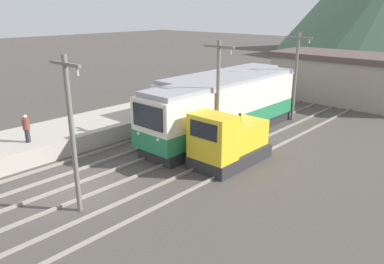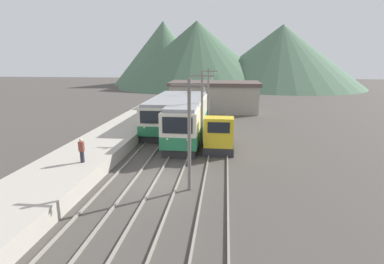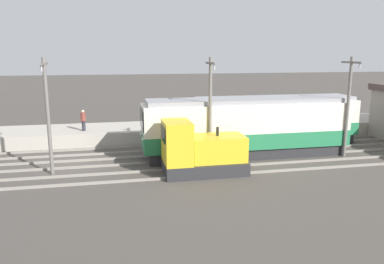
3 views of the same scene
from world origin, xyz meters
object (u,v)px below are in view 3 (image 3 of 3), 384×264
at_px(commuter_train_left, 274,122).
at_px(commuter_train_center, 246,129).
at_px(catenary_mast_near, 48,112).
at_px(catenary_mast_mid, 210,107).
at_px(shunting_locomotive, 200,152).
at_px(catenary_mast_far, 348,103).
at_px(person_on_platform, 83,120).

distance_m(commuter_train_left, commuter_train_center, 4.28).
distance_m(catenary_mast_near, catenary_mast_mid, 9.02).
bearing_deg(catenary_mast_near, catenary_mast_mid, 90.00).
relative_size(shunting_locomotive, catenary_mast_near, 0.72).
relative_size(catenary_mast_near, catenary_mast_far, 1.00).
bearing_deg(shunting_locomotive, person_on_platform, -141.23).
distance_m(commuter_train_left, catenary_mast_mid, 7.63).
height_order(commuter_train_left, catenary_mast_near, catenary_mast_near).
bearing_deg(catenary_mast_far, shunting_locomotive, -81.49).
bearing_deg(catenary_mast_near, shunting_locomotive, 79.54).
bearing_deg(shunting_locomotive, catenary_mast_near, -100.46).
distance_m(commuter_train_center, catenary_mast_mid, 3.61).
bearing_deg(catenary_mast_far, commuter_train_left, -145.02).
height_order(commuter_train_left, commuter_train_center, commuter_train_center).
distance_m(commuter_train_left, person_on_platform, 14.07).
height_order(catenary_mast_near, catenary_mast_mid, same).
bearing_deg(catenary_mast_near, commuter_train_center, 97.29).
bearing_deg(shunting_locomotive, catenary_mast_mid, 147.64).
relative_size(commuter_train_left, catenary_mast_far, 1.91).
relative_size(catenary_mast_mid, person_on_platform, 4.10).
bearing_deg(catenary_mast_near, person_on_platform, 170.03).
bearing_deg(catenary_mast_mid, person_on_platform, -132.07).
distance_m(commuter_train_center, catenary_mast_near, 12.02).
height_order(shunting_locomotive, catenary_mast_far, catenary_mast_far).
height_order(commuter_train_center, catenary_mast_mid, catenary_mast_mid).
bearing_deg(person_on_platform, catenary_mast_far, 67.31).
height_order(shunting_locomotive, person_on_platform, shunting_locomotive).
bearing_deg(catenary_mast_near, catenary_mast_far, 90.00).
distance_m(commuter_train_left, catenary_mast_far, 5.58).
height_order(commuter_train_center, catenary_mast_far, catenary_mast_far).
xyz_separation_m(commuter_train_center, catenary_mast_mid, (1.51, -2.77, 1.76)).
relative_size(commuter_train_left, commuter_train_center, 0.91).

